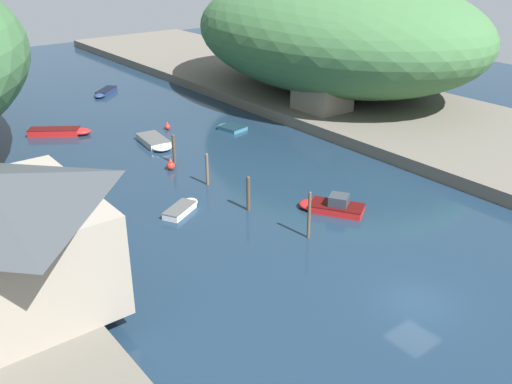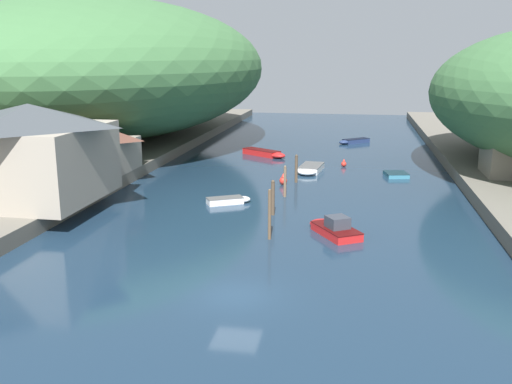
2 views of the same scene
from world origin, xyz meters
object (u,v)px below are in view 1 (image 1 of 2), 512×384
at_px(boat_yellow_tender, 183,208).
at_px(channel_buoy_far, 167,126).
at_px(boat_small_dinghy, 156,142).
at_px(right_bank_cottage, 322,90).
at_px(boat_moored_right, 230,127).
at_px(boat_far_right_bank, 331,206).
at_px(boat_cabin_cruiser, 62,132).
at_px(channel_buoy_near, 171,165).
at_px(boat_red_skiff, 104,93).

xyz_separation_m(boat_yellow_tender, channel_buoy_far, (9.01, 18.00, 0.08)).
bearing_deg(boat_small_dinghy, channel_buoy_far, -126.03).
distance_m(right_bank_cottage, boat_moored_right, 11.23).
bearing_deg(boat_moored_right, boat_yellow_tender, -147.51).
relative_size(boat_yellow_tender, boat_moored_right, 1.12).
height_order(boat_far_right_bank, channel_buoy_far, boat_far_right_bank).
height_order(boat_cabin_cruiser, channel_buoy_near, channel_buoy_near).
xyz_separation_m(boat_red_skiff, channel_buoy_near, (-6.30, -27.93, 0.15)).
bearing_deg(right_bank_cottage, channel_buoy_near, -172.88).
bearing_deg(boat_far_right_bank, channel_buoy_near, 78.58).
relative_size(boat_far_right_bank, channel_buoy_near, 4.59).
relative_size(boat_moored_right, boat_cabin_cruiser, 0.56).
relative_size(boat_red_skiff, boat_small_dinghy, 0.84).
height_order(boat_far_right_bank, boat_cabin_cruiser, boat_far_right_bank).
height_order(right_bank_cottage, boat_cabin_cruiser, right_bank_cottage).
bearing_deg(channel_buoy_far, boat_small_dinghy, -132.96).
bearing_deg(boat_yellow_tender, channel_buoy_near, 127.14).
relative_size(boat_cabin_cruiser, channel_buoy_near, 5.43).
bearing_deg(boat_red_skiff, boat_yellow_tender, 122.76).
bearing_deg(boat_red_skiff, boat_small_dinghy, 126.89).
height_order(right_bank_cottage, channel_buoy_far, right_bank_cottage).
height_order(right_bank_cottage, channel_buoy_near, right_bank_cottage).
height_order(boat_red_skiff, boat_small_dinghy, boat_small_dinghy).
xyz_separation_m(boat_moored_right, boat_small_dinghy, (-8.83, 0.36, 0.12)).
relative_size(boat_moored_right, channel_buoy_far, 3.88).
bearing_deg(boat_small_dinghy, boat_red_skiff, -94.26).
bearing_deg(channel_buoy_far, right_bank_cottage, -25.88).
distance_m(right_bank_cottage, boat_small_dinghy, 19.65).
xyz_separation_m(right_bank_cottage, boat_moored_right, (-10.20, 3.48, -3.16)).
bearing_deg(boat_far_right_bank, boat_small_dinghy, 67.41).
distance_m(boat_yellow_tender, boat_cabin_cruiser, 23.19).
relative_size(boat_small_dinghy, channel_buoy_far, 6.22).
bearing_deg(boat_cabin_cruiser, boat_moored_right, 93.05).
xyz_separation_m(boat_red_skiff, boat_moored_right, (4.58, -21.82, -0.08)).
bearing_deg(boat_moored_right, boat_cabin_cruiser, 136.72).
height_order(right_bank_cottage, boat_yellow_tender, right_bank_cottage).
xyz_separation_m(boat_far_right_bank, channel_buoy_near, (-5.41, 14.71, 0.02)).
distance_m(boat_yellow_tender, boat_moored_right, 20.01).
distance_m(boat_far_right_bank, channel_buoy_far, 24.89).
relative_size(right_bank_cottage, channel_buoy_near, 5.20).
relative_size(boat_red_skiff, channel_buoy_near, 4.08).
height_order(boat_small_dinghy, channel_buoy_near, channel_buoy_near).
height_order(boat_cabin_cruiser, channel_buoy_far, channel_buoy_far).
bearing_deg(boat_yellow_tender, channel_buoy_far, 124.67).
relative_size(right_bank_cottage, boat_far_right_bank, 1.13).
relative_size(boat_yellow_tender, channel_buoy_near, 3.41).
bearing_deg(boat_cabin_cruiser, right_bank_cottage, 97.92).
distance_m(right_bank_cottage, boat_yellow_tender, 26.88).
xyz_separation_m(boat_moored_right, channel_buoy_far, (-5.36, 4.07, 0.14)).
bearing_deg(boat_yellow_tender, boat_small_dinghy, 130.03).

